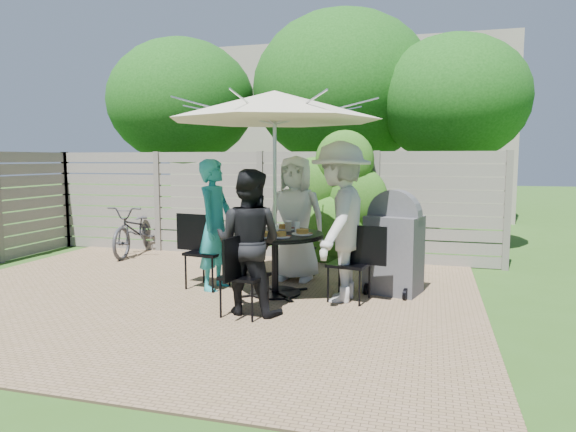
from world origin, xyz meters
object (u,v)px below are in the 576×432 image
(bicycle, at_px, (137,230))
(person_front, at_px, (249,242))
(umbrella, at_px, (275,106))
(plate_right, at_px, (302,232))
(person_left, at_px, (215,225))
(plate_back, at_px, (284,227))
(glass_right, at_px, (297,227))
(chair_back, at_px, (298,260))
(chair_right, at_px, (350,279))
(coffee_cup, at_px, (288,226))
(chair_front, at_px, (244,292))
(plate_front, at_px, (264,235))
(plate_left, at_px, (248,230))
(glass_left, at_px, (253,228))
(plate_extra, at_px, (280,235))
(glass_back, at_px, (274,225))
(patio_table, at_px, (275,252))
(syrup_jug, at_px, (272,226))
(bbq_grill, at_px, (394,247))
(chair_left, at_px, (207,267))
(glass_front, at_px, (276,231))
(person_right, at_px, (340,222))
(person_back, at_px, (296,219))

(bicycle, bearing_deg, person_front, -48.69)
(umbrella, xyz_separation_m, plate_right, (0.36, -0.02, -1.54))
(person_left, xyz_separation_m, plate_back, (0.85, 0.31, -0.04))
(person_left, bearing_deg, person_front, -135.00)
(umbrella, relative_size, glass_right, 19.76)
(chair_back, xyz_separation_m, chair_right, (0.91, -1.02, 0.02))
(chair_back, distance_m, glass_right, 1.08)
(plate_right, distance_m, bicycle, 4.10)
(person_front, bearing_deg, plate_right, -113.45)
(chair_back, xyz_separation_m, coffee_cup, (0.06, -0.75, 0.59))
(chair_front, xyz_separation_m, plate_front, (0.04, 0.60, 0.54))
(chair_back, height_order, plate_front, chair_back)
(umbrella, xyz_separation_m, plate_left, (-0.36, 0.02, -1.54))
(glass_left, bearing_deg, chair_front, -76.53)
(plate_extra, bearing_deg, glass_back, 113.74)
(patio_table, distance_m, syrup_jug, 0.33)
(person_left, height_order, plate_left, person_left)
(person_front, distance_m, bbq_grill, 1.97)
(chair_left, bearing_deg, plate_front, -14.81)
(glass_front, bearing_deg, plate_front, -139.50)
(chair_back, height_order, syrup_jug, syrup_jug)
(chair_right, height_order, plate_right, chair_right)
(plate_left, bearing_deg, plate_extra, -32.30)
(glass_front, bearing_deg, syrup_jug, 114.79)
(person_left, height_order, chair_front, person_left)
(umbrella, distance_m, coffee_cup, 1.52)
(chair_left, bearing_deg, person_left, 5.01)
(umbrella, distance_m, chair_left, 2.27)
(plate_back, relative_size, bicycle, 0.15)
(patio_table, height_order, person_right, person_right)
(chair_left, height_order, person_left, person_left)
(person_back, height_order, chair_right, person_back)
(person_left, xyz_separation_m, coffee_cup, (0.94, 0.17, -0.00))
(plate_back, relative_size, glass_front, 1.86)
(glass_front, bearing_deg, bbq_grill, 28.42)
(plate_extra, bearing_deg, chair_front, -108.48)
(plate_right, height_order, bbq_grill, bbq_grill)
(plate_left, height_order, plate_right, same)
(plate_extra, bearing_deg, glass_left, 152.82)
(person_back, distance_m, plate_front, 1.19)
(glass_left, distance_m, glass_front, 0.40)
(person_front, height_order, syrup_jug, person_front)
(plate_left, height_order, coffee_cup, coffee_cup)
(plate_extra, distance_m, glass_left, 0.48)
(bbq_grill, bearing_deg, chair_left, -155.21)
(plate_left, distance_m, glass_left, 0.15)
(glass_left, relative_size, glass_right, 1.00)
(plate_extra, relative_size, coffee_cup, 2.00)
(plate_left, xyz_separation_m, coffee_cup, (0.47, 0.19, 0.04))
(glass_back, bearing_deg, person_front, -87.75)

